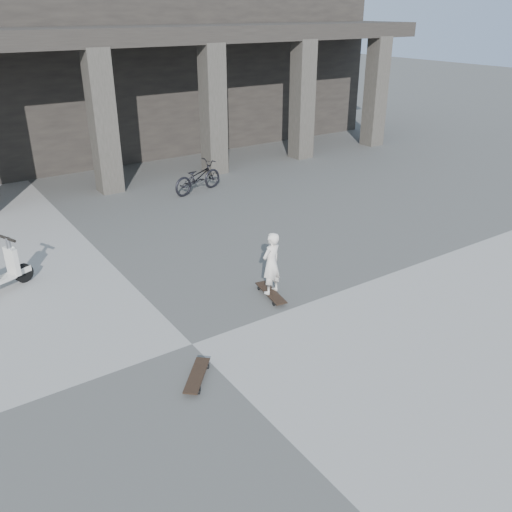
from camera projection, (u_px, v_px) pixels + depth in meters
ground at (192, 344)px, 8.73m from camera, size 90.00×90.00×0.00m
longboard at (271, 293)px, 10.14m from camera, size 0.38×0.97×0.09m
skateboard_spare at (197, 376)px, 7.85m from camera, size 0.72×0.78×0.10m
child at (271, 263)px, 9.88m from camera, size 0.50×0.39×1.19m
bicycle at (198, 177)px, 15.76m from camera, size 1.79×0.98×0.89m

